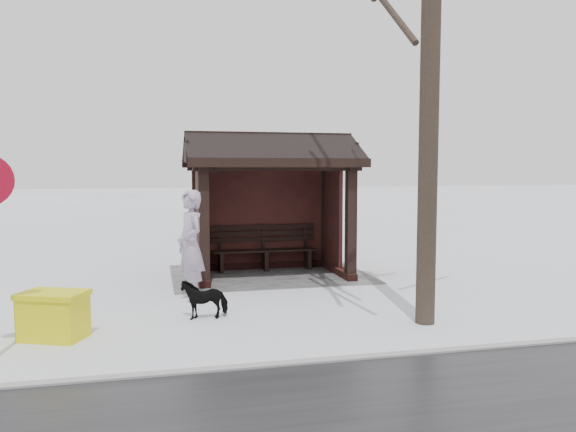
{
  "coord_description": "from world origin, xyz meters",
  "views": [
    {
      "loc": [
        2.41,
        11.75,
        2.3
      ],
      "look_at": [
        -0.2,
        0.8,
        1.36
      ],
      "focal_mm": 35.0,
      "sensor_mm": 36.0,
      "label": 1
    }
  ],
  "objects_px": {
    "pedestrian": "(190,245)",
    "grit_bin": "(54,315)",
    "bus_shelter": "(269,176)",
    "dog": "(204,299)"
  },
  "relations": [
    {
      "from": "pedestrian",
      "to": "grit_bin",
      "type": "relative_size",
      "value": 1.93
    },
    {
      "from": "bus_shelter",
      "to": "grit_bin",
      "type": "relative_size",
      "value": 3.59
    },
    {
      "from": "pedestrian",
      "to": "dog",
      "type": "height_order",
      "value": "pedestrian"
    },
    {
      "from": "grit_bin",
      "to": "pedestrian",
      "type": "bearing_deg",
      "value": -113.06
    },
    {
      "from": "pedestrian",
      "to": "grit_bin",
      "type": "bearing_deg",
      "value": -64.1
    },
    {
      "from": "pedestrian",
      "to": "grit_bin",
      "type": "distance_m",
      "value": 2.8
    },
    {
      "from": "dog",
      "to": "bus_shelter",
      "type": "bearing_deg",
      "value": 151.07
    },
    {
      "from": "pedestrian",
      "to": "grit_bin",
      "type": "height_order",
      "value": "pedestrian"
    },
    {
      "from": "bus_shelter",
      "to": "dog",
      "type": "relative_size",
      "value": 5.1
    },
    {
      "from": "bus_shelter",
      "to": "dog",
      "type": "height_order",
      "value": "bus_shelter"
    }
  ]
}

